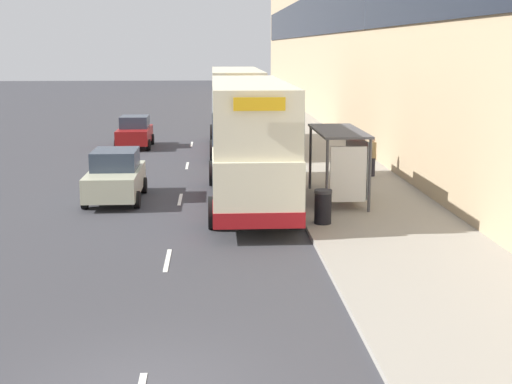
# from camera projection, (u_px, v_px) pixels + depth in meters

# --- Properties ---
(pavement) EXTENTS (5.00, 93.00, 0.14)m
(pavement) POSITION_uv_depth(u_px,v_px,m) (289.00, 126.00, 49.38)
(pavement) COLOR gray
(pavement) RESTS_ON ground_plane
(lane_mark_1) EXTENTS (0.12, 2.00, 0.01)m
(lane_mark_1) POSITION_uv_depth(u_px,v_px,m) (168.00, 260.00, 18.52)
(lane_mark_1) COLOR silver
(lane_mark_1) RESTS_ON ground_plane
(lane_mark_2) EXTENTS (0.12, 2.00, 0.01)m
(lane_mark_2) POSITION_uv_depth(u_px,v_px,m) (180.00, 199.00, 25.93)
(lane_mark_2) COLOR silver
(lane_mark_2) RESTS_ON ground_plane
(lane_mark_3) EXTENTS (0.12, 2.00, 0.01)m
(lane_mark_3) POSITION_uv_depth(u_px,v_px,m) (187.00, 166.00, 33.33)
(lane_mark_3) COLOR silver
(lane_mark_3) RESTS_ON ground_plane
(lane_mark_4) EXTENTS (0.12, 2.00, 0.01)m
(lane_mark_4) POSITION_uv_depth(u_px,v_px,m) (192.00, 144.00, 40.74)
(lane_mark_4) COLOR silver
(lane_mark_4) RESTS_ON ground_plane
(bus_shelter) EXTENTS (1.60, 4.20, 2.48)m
(bus_shelter) POSITION_uv_depth(u_px,v_px,m) (345.00, 152.00, 24.63)
(bus_shelter) COLOR #4C4C51
(bus_shelter) RESTS_ON ground_plane
(double_decker_bus_near) EXTENTS (2.85, 10.81, 4.30)m
(double_decker_bus_near) POSITION_uv_depth(u_px,v_px,m) (249.00, 140.00, 24.65)
(double_decker_bus_near) COLOR beige
(double_decker_bus_near) RESTS_ON ground_plane
(double_decker_bus_ahead) EXTENTS (2.85, 11.12, 4.30)m
(double_decker_bus_ahead) POSITION_uv_depth(u_px,v_px,m) (236.00, 108.00, 37.89)
(double_decker_bus_ahead) COLOR beige
(double_decker_bus_ahead) RESTS_ON ground_plane
(car_0) EXTENTS (1.91, 3.82, 1.72)m
(car_0) POSITION_uv_depth(u_px,v_px,m) (135.00, 132.00, 39.28)
(car_0) COLOR maroon
(car_0) RESTS_ON ground_plane
(car_1) EXTENTS (1.98, 4.23, 1.82)m
(car_1) POSITION_uv_depth(u_px,v_px,m) (115.00, 176.00, 25.65)
(car_1) COLOR #B7B799
(car_1) RESTS_ON ground_plane
(pedestrian_at_shelter) EXTENTS (0.32, 0.32, 1.63)m
(pedestrian_at_shelter) POSITION_uv_depth(u_px,v_px,m) (372.00, 156.00, 29.71)
(pedestrian_at_shelter) COLOR #23232D
(pedestrian_at_shelter) RESTS_ON ground_plane
(pedestrian_1) EXTENTS (0.32, 0.32, 1.63)m
(pedestrian_1) POSITION_uv_depth(u_px,v_px,m) (349.00, 167.00, 27.08)
(pedestrian_1) COLOR #23232D
(pedestrian_1) RESTS_ON ground_plane
(litter_bin) EXTENTS (0.55, 0.55, 1.05)m
(litter_bin) POSITION_uv_depth(u_px,v_px,m) (323.00, 207.00, 21.74)
(litter_bin) COLOR black
(litter_bin) RESTS_ON ground_plane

